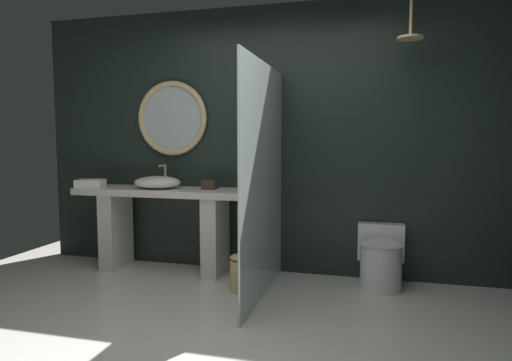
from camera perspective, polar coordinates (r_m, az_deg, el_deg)
name	(u,v)px	position (r m, az deg, el deg)	size (l,w,h in m)	color
ground_plane	(193,356)	(2.96, -8.07, -21.18)	(5.76, 5.76, 0.00)	silver
back_wall_panel	(266,141)	(4.46, 1.26, 5.07)	(4.80, 0.10, 2.60)	#1E2823
vanity_counter	(164,218)	(4.57, -11.63, -4.70)	(1.77, 0.48, 0.83)	silver
vessel_sink	(157,182)	(4.52, -12.42, -0.21)	(0.47, 0.38, 0.23)	white
tumbler_cup	(96,183)	(4.84, -19.71, -0.27)	(0.07, 0.07, 0.09)	silver
tissue_box	(210,185)	(4.36, -5.90, -0.56)	(0.13, 0.13, 0.09)	#3D3323
round_wall_mirror	(172,118)	(4.70, -10.64, 7.79)	(0.76, 0.06, 0.76)	#D6B77F
shower_glass_panel	(263,181)	(3.71, 0.93, -0.07)	(0.02, 1.40, 1.94)	silver
rain_shower_head	(410,34)	(4.06, 19.03, 17.23)	(0.21, 0.21, 0.37)	#D6B77F
toilet	(381,259)	(4.20, 15.58, -9.54)	(0.41, 0.53, 0.54)	white
waste_bin	(241,272)	(3.96, -1.95, -11.60)	(0.19, 0.19, 0.33)	#D6B77F
folded_hand_towel	(90,184)	(4.77, -20.31, -0.38)	(0.26, 0.19, 0.08)	silver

